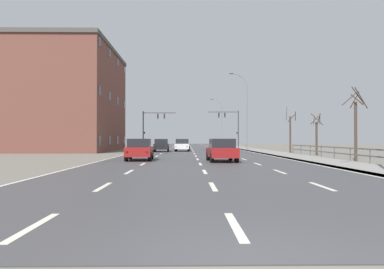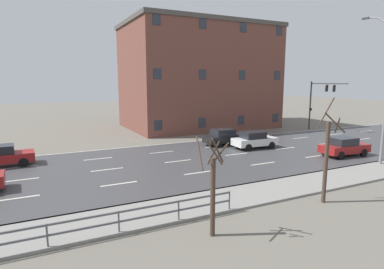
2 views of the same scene
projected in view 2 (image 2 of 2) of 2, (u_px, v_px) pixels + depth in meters
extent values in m
cube|color=#666056|center=(308.00, 146.00, 30.47)|extent=(160.00, 160.00, 0.12)
cube|color=beige|center=(21.00, 167.00, 22.89)|extent=(0.16, 2.20, 0.01)
cube|color=beige|center=(98.00, 159.00, 25.25)|extent=(0.16, 2.20, 0.01)
cube|color=beige|center=(162.00, 152.00, 27.61)|extent=(0.16, 2.20, 0.01)
cube|color=beige|center=(215.00, 147.00, 29.97)|extent=(0.16, 2.20, 0.01)
cube|color=beige|center=(261.00, 142.00, 32.32)|extent=(0.16, 2.20, 0.01)
cube|color=beige|center=(301.00, 138.00, 34.68)|extent=(0.16, 2.20, 0.01)
cube|color=beige|center=(336.00, 134.00, 37.04)|extent=(0.16, 2.20, 0.01)
cube|color=beige|center=(366.00, 131.00, 39.40)|extent=(0.16, 2.20, 0.01)
cube|color=beige|center=(19.00, 180.00, 19.79)|extent=(0.16, 2.20, 0.01)
cube|color=beige|center=(107.00, 170.00, 22.15)|extent=(0.16, 2.20, 0.01)
cube|color=beige|center=(178.00, 161.00, 24.51)|extent=(0.16, 2.20, 0.01)
cube|color=beige|center=(236.00, 154.00, 26.87)|extent=(0.16, 2.20, 0.01)
cube|color=beige|center=(286.00, 148.00, 29.23)|extent=(0.16, 2.20, 0.01)
cube|color=beige|center=(327.00, 143.00, 31.59)|extent=(0.16, 2.20, 0.01)
cube|color=beige|center=(363.00, 139.00, 33.95)|extent=(0.16, 2.20, 0.01)
cube|color=beige|center=(17.00, 198.00, 16.70)|extent=(0.16, 2.20, 0.01)
cube|color=beige|center=(119.00, 184.00, 19.06)|extent=(0.16, 2.20, 0.01)
cube|color=beige|center=(199.00, 173.00, 21.42)|extent=(0.16, 2.20, 0.01)
cube|color=beige|center=(263.00, 164.00, 23.77)|extent=(0.16, 2.20, 0.01)
cube|color=beige|center=(315.00, 156.00, 26.13)|extent=(0.16, 2.20, 0.01)
cube|color=beige|center=(359.00, 150.00, 28.49)|extent=(0.16, 2.20, 0.01)
cube|color=beige|center=(335.00, 128.00, 41.75)|extent=(0.16, 120.00, 0.01)
cylinder|color=#515459|center=(47.00, 237.00, 11.56)|extent=(0.07, 0.07, 1.00)
cylinder|color=#515459|center=(119.00, 223.00, 12.70)|extent=(0.07, 0.07, 1.00)
cylinder|color=#515459|center=(179.00, 211.00, 13.84)|extent=(0.07, 0.07, 1.00)
cylinder|color=#515459|center=(229.00, 201.00, 14.98)|extent=(0.07, 0.07, 1.00)
cylinder|color=slate|center=(383.00, 21.00, 22.45)|extent=(0.85, 0.11, 0.64)
cylinder|color=slate|center=(372.00, 18.00, 23.16)|extent=(0.96, 0.11, 0.28)
cube|color=#333335|center=(366.00, 18.00, 23.57)|extent=(0.56, 0.24, 0.12)
cylinder|color=#38383A|center=(310.00, 106.00, 40.59)|extent=(0.18, 0.18, 6.10)
cylinder|color=#38383A|center=(329.00, 84.00, 37.79)|extent=(5.30, 0.12, 0.12)
cube|color=black|center=(327.00, 88.00, 38.11)|extent=(0.20, 0.28, 0.80)
sphere|color=red|center=(326.00, 86.00, 38.00)|extent=(0.14, 0.14, 0.14)
sphere|color=#2D2D2D|center=(326.00, 88.00, 38.04)|extent=(0.14, 0.14, 0.14)
sphere|color=#2D2D2D|center=(326.00, 90.00, 38.09)|extent=(0.14, 0.14, 0.14)
cube|color=black|center=(334.00, 88.00, 37.17)|extent=(0.20, 0.28, 0.80)
sphere|color=red|center=(333.00, 86.00, 37.06)|extent=(0.14, 0.14, 0.14)
sphere|color=#2D2D2D|center=(333.00, 88.00, 37.11)|extent=(0.14, 0.14, 0.14)
sphere|color=#2D2D2D|center=(333.00, 91.00, 37.15)|extent=(0.14, 0.14, 0.14)
cube|color=black|center=(311.00, 109.00, 40.45)|extent=(0.18, 0.12, 0.32)
cube|color=black|center=(225.00, 138.00, 30.78)|extent=(1.88, 4.15, 0.64)
cube|color=black|center=(223.00, 132.00, 30.56)|extent=(1.62, 2.05, 0.60)
cube|color=slate|center=(231.00, 132.00, 31.00)|extent=(1.41, 0.12, 0.51)
cylinder|color=black|center=(240.00, 142.00, 30.71)|extent=(0.24, 0.67, 0.66)
cylinder|color=black|center=(231.00, 139.00, 32.12)|extent=(0.24, 0.67, 0.66)
cylinder|color=black|center=(218.00, 144.00, 29.53)|extent=(0.24, 0.67, 0.66)
cylinder|color=black|center=(209.00, 141.00, 30.94)|extent=(0.24, 0.67, 0.66)
cube|color=red|center=(203.00, 139.00, 30.41)|extent=(0.16, 0.04, 0.14)
cube|color=red|center=(210.00, 141.00, 29.26)|extent=(0.16, 0.04, 0.14)
cube|color=silver|center=(255.00, 141.00, 29.24)|extent=(1.89, 4.15, 0.64)
cube|color=black|center=(253.00, 135.00, 29.04)|extent=(1.62, 2.05, 0.60)
cube|color=slate|center=(261.00, 134.00, 29.43)|extent=(1.41, 0.12, 0.51)
cylinder|color=black|center=(271.00, 145.00, 29.09)|extent=(0.24, 0.67, 0.66)
cylinder|color=black|center=(261.00, 142.00, 30.54)|extent=(0.24, 0.67, 0.66)
cylinder|color=black|center=(248.00, 148.00, 28.04)|extent=(0.24, 0.67, 0.66)
cylinder|color=black|center=(238.00, 144.00, 29.50)|extent=(0.24, 0.67, 0.66)
cube|color=red|center=(232.00, 142.00, 29.00)|extent=(0.16, 0.04, 0.14)
cube|color=red|center=(240.00, 144.00, 27.82)|extent=(0.16, 0.04, 0.14)
cube|color=maroon|center=(3.00, 158.00, 22.94)|extent=(1.92, 4.16, 0.64)
cube|color=slate|center=(13.00, 149.00, 23.17)|extent=(1.41, 0.13, 0.51)
cylinder|color=black|center=(23.00, 162.00, 22.89)|extent=(0.25, 0.67, 0.66)
cylinder|color=black|center=(23.00, 158.00, 24.29)|extent=(0.25, 0.67, 0.66)
cube|color=maroon|center=(344.00, 148.00, 26.23)|extent=(1.96, 4.18, 0.64)
cube|color=black|center=(343.00, 141.00, 26.03)|extent=(1.66, 2.08, 0.60)
cube|color=slate|center=(351.00, 140.00, 26.41)|extent=(1.41, 0.15, 0.51)
cylinder|color=black|center=(364.00, 153.00, 26.05)|extent=(0.25, 0.67, 0.66)
cylinder|color=black|center=(347.00, 149.00, 27.52)|extent=(0.25, 0.67, 0.66)
cylinder|color=black|center=(341.00, 155.00, 25.05)|extent=(0.25, 0.67, 0.66)
cylinder|color=black|center=(325.00, 151.00, 26.52)|extent=(0.25, 0.67, 0.66)
cube|color=red|center=(320.00, 149.00, 26.03)|extent=(0.16, 0.05, 0.14)
cube|color=red|center=(332.00, 152.00, 24.84)|extent=(0.16, 0.05, 0.14)
cube|color=brown|center=(198.00, 79.00, 42.82)|extent=(12.62, 18.68, 12.98)
cube|color=#4C4742|center=(198.00, 26.00, 41.71)|extent=(12.87, 19.05, 0.50)
cube|color=#282D38|center=(158.00, 125.00, 34.50)|extent=(0.04, 0.90, 1.10)
cube|color=#282D38|center=(202.00, 122.00, 36.87)|extent=(0.04, 0.90, 1.10)
cube|color=#282D38|center=(241.00, 120.00, 39.24)|extent=(0.04, 0.90, 1.10)
cube|color=#282D38|center=(275.00, 118.00, 41.61)|extent=(0.04, 0.90, 1.10)
cube|color=#282D38|center=(157.00, 74.00, 33.60)|extent=(0.04, 0.90, 1.10)
cube|color=#282D38|center=(203.00, 74.00, 35.97)|extent=(0.04, 0.90, 1.10)
cube|color=#282D38|center=(242.00, 75.00, 38.34)|extent=(0.04, 0.90, 1.10)
cube|color=#282D38|center=(277.00, 75.00, 40.71)|extent=(0.04, 0.90, 1.10)
cube|color=#282D38|center=(156.00, 20.00, 32.70)|extent=(0.04, 0.90, 1.10)
cube|color=#282D38|center=(203.00, 24.00, 35.07)|extent=(0.04, 0.90, 1.10)
cube|color=#282D38|center=(243.00, 27.00, 37.44)|extent=(0.04, 0.90, 1.10)
cube|color=#282D38|center=(279.00, 31.00, 39.81)|extent=(0.04, 0.90, 1.10)
cylinder|color=#423328|center=(213.00, 197.00, 12.44)|extent=(0.20, 0.20, 3.19)
cylinder|color=#423328|center=(218.00, 150.00, 11.92)|extent=(0.14, 0.58, 0.98)
cylinder|color=#423328|center=(213.00, 153.00, 12.38)|extent=(0.30, 0.45, 0.96)
cylinder|color=#423328|center=(222.00, 152.00, 12.36)|extent=(0.86, 0.15, 0.86)
cylinder|color=#423328|center=(200.00, 153.00, 12.03)|extent=(1.10, 0.35, 1.16)
cylinder|color=#423328|center=(214.00, 152.00, 11.83)|extent=(0.29, 0.63, 0.99)
cylinder|color=#423328|center=(326.00, 163.00, 15.88)|extent=(0.20, 0.20, 4.15)
cylinder|color=#423328|center=(337.00, 125.00, 15.51)|extent=(0.70, 0.57, 0.88)
cylinder|color=#423328|center=(325.00, 114.00, 15.88)|extent=(0.37, 0.80, 1.62)
cylinder|color=#423328|center=(335.00, 123.00, 14.99)|extent=(0.38, 1.12, 1.03)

